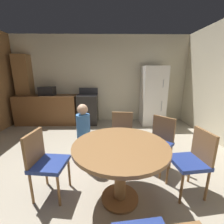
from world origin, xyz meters
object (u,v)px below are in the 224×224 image
object	(u,v)px
chair_north	(122,133)
chair_northeast	(159,140)
dining_table	(120,157)
chair_east	(194,158)
person_child	(84,135)
oven_range	(88,109)
microwave	(47,91)
refrigerator	(153,96)
chair_west	(44,160)

from	to	relation	value
chair_north	chair_northeast	size ratio (longest dim) A/B	1.00
chair_northeast	dining_table	bearing A→B (deg)	-0.00
chair_east	person_child	xyz separation A→B (m)	(-1.50, 0.61, 0.08)
dining_table	oven_range	bearing A→B (deg)	104.81
microwave	dining_table	xyz separation A→B (m)	(2.02, -3.04, -0.43)
person_child	oven_range	bearing A→B (deg)	148.72
microwave	chair_northeast	xyz separation A→B (m)	(2.71, -2.37, -0.53)
refrigerator	dining_table	size ratio (longest dim) A/B	1.57
chair_north	chair_west	bearing A→B (deg)	-45.23
dining_table	chair_west	size ratio (longest dim) A/B	1.29
refrigerator	dining_table	distance (m)	3.23
refrigerator	chair_west	world-z (taller)	refrigerator
refrigerator	chair_west	distance (m)	3.62
microwave	chair_northeast	bearing A→B (deg)	-41.19
oven_range	chair_northeast	bearing A→B (deg)	-57.85
microwave	chair_east	size ratio (longest dim) A/B	0.51
microwave	refrigerator	bearing A→B (deg)	-0.89
refrigerator	chair_northeast	size ratio (longest dim) A/B	2.02
person_child	chair_west	bearing A→B (deg)	-70.15
refrigerator	chair_north	bearing A→B (deg)	-118.64
chair_east	chair_northeast	distance (m)	0.61
microwave	chair_north	world-z (taller)	microwave
refrigerator	dining_table	xyz separation A→B (m)	(-1.21, -2.98, -0.28)
chair_east	person_child	world-z (taller)	person_child
oven_range	dining_table	xyz separation A→B (m)	(0.80, -3.04, 0.13)
refrigerator	person_child	world-z (taller)	refrigerator
oven_range	person_child	world-z (taller)	oven_range
chair_northeast	person_child	xyz separation A→B (m)	(-1.24, 0.06, 0.08)
chair_east	person_child	bearing A→B (deg)	-28.84
microwave	chair_northeast	distance (m)	3.64
chair_northeast	person_child	size ratio (longest dim) A/B	0.80
oven_range	dining_table	distance (m)	3.15
oven_range	chair_northeast	distance (m)	2.80
chair_east	chair_west	xyz separation A→B (m)	(-1.90, -0.01, 0.00)
chair_west	microwave	bearing A→B (deg)	116.27
oven_range	chair_west	world-z (taller)	oven_range
dining_table	person_child	size ratio (longest dim) A/B	1.03
microwave	chair_north	size ratio (longest dim) A/B	0.51
chair_west	person_child	distance (m)	0.74
dining_table	chair_east	xyz separation A→B (m)	(0.95, 0.11, -0.10)
chair_north	chair_northeast	xyz separation A→B (m)	(0.59, -0.29, 0.00)
chair_east	chair_west	distance (m)	1.90
dining_table	chair_west	distance (m)	0.96
oven_range	person_child	bearing A→B (deg)	-83.85
chair_west	person_child	xyz separation A→B (m)	(0.40, 0.62, 0.08)
chair_west	chair_northeast	distance (m)	1.73
chair_north	oven_range	bearing A→B (deg)	-150.89
chair_east	person_child	distance (m)	1.63
person_child	chair_north	bearing A→B (deg)	71.97
chair_east	chair_northeast	xyz separation A→B (m)	(-0.26, 0.55, 0.00)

